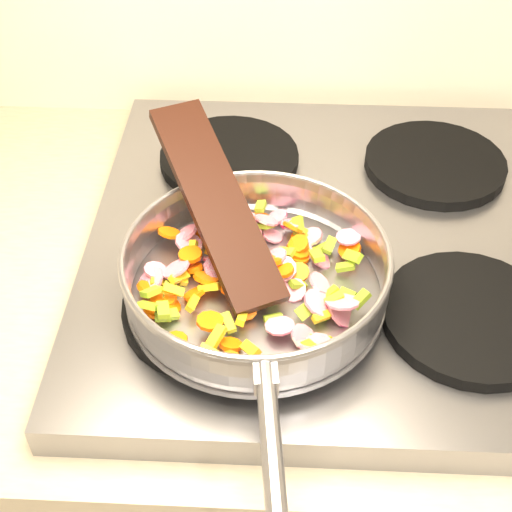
{
  "coord_description": "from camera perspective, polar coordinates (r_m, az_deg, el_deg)",
  "views": [
    {
      "loc": [
        -0.77,
        1.0,
        1.52
      ],
      "look_at": [
        -0.79,
        1.54,
        1.01
      ],
      "focal_mm": 50.0,
      "sensor_mm": 36.0,
      "label": 1
    }
  ],
  "objects": [
    {
      "name": "cooktop",
      "position": [
        0.89,
        6.21,
        0.92
      ],
      "size": [
        0.6,
        0.6,
        0.04
      ],
      "primitive_type": "cube",
      "color": "#939399",
      "rests_on": "counter_top"
    },
    {
      "name": "grate_fr",
      "position": [
        0.8,
        16.77,
        -4.69
      ],
      "size": [
        0.19,
        0.19,
        0.02
      ],
      "primitive_type": "cylinder",
      "color": "black",
      "rests_on": "cooktop"
    },
    {
      "name": "saute_pan",
      "position": [
        0.75,
        0.01,
        -1.31
      ],
      "size": [
        0.33,
        0.49,
        0.06
      ],
      "rotation": [
        0.0,
        0.0,
        0.1
      ],
      "color": "#9E9EA5",
      "rests_on": "grate_fl"
    },
    {
      "name": "grate_br",
      "position": [
        1.0,
        14.12,
        7.19
      ],
      "size": [
        0.19,
        0.19,
        0.02
      ],
      "primitive_type": "cylinder",
      "color": "black",
      "rests_on": "cooktop"
    },
    {
      "name": "grate_fl",
      "position": [
        0.78,
        -3.7,
        -4.15
      ],
      "size": [
        0.19,
        0.19,
        0.02
      ],
      "primitive_type": "cylinder",
      "color": "black",
      "rests_on": "cooktop"
    },
    {
      "name": "wooden_spatula",
      "position": [
        0.78,
        -3.25,
        4.43
      ],
      "size": [
        0.17,
        0.26,
        0.11
      ],
      "primitive_type": "cube",
      "rotation": [
        0.0,
        -0.36,
        2.04
      ],
      "color": "black",
      "rests_on": "saute_pan"
    },
    {
      "name": "vegetable_heap",
      "position": [
        0.77,
        -0.33,
        -1.75
      ],
      "size": [
        0.26,
        0.27,
        0.05
      ],
      "color": "#FF5E07",
      "rests_on": "saute_pan"
    },
    {
      "name": "grate_bl",
      "position": [
        0.99,
        -2.14,
        7.86
      ],
      "size": [
        0.19,
        0.19,
        0.02
      ],
      "primitive_type": "cylinder",
      "color": "black",
      "rests_on": "cooktop"
    }
  ]
}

